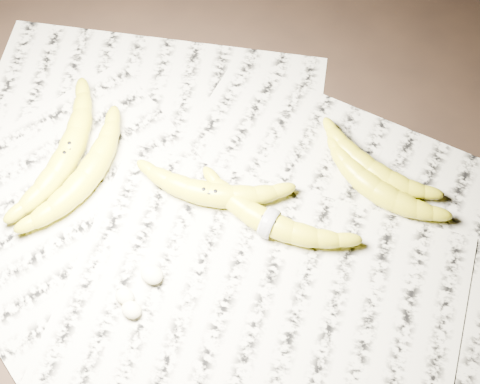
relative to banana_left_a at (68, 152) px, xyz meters
The scene contains 12 objects.
ground 0.27m from the banana_left_a, ahead, with size 3.00×3.00×0.00m, color black.
newspaper_patch 0.24m from the banana_left_a, ahead, with size 0.90×0.70×0.01m, color beige.
banana_left_a is the anchor object (origin of this frame).
banana_left_b 0.05m from the banana_left_a, 22.88° to the right, with size 0.21×0.07×0.04m, color gold, non-canonical shape.
banana_center 0.23m from the banana_left_a, 11.70° to the left, with size 0.21×0.06×0.04m, color gold, non-canonical shape.
banana_taped 0.33m from the banana_left_a, ahead, with size 0.22×0.06×0.04m, color gold, non-canonical shape.
banana_upper_a 0.46m from the banana_left_a, 25.98° to the left, with size 0.18×0.06×0.04m, color gold, non-canonical shape.
banana_upper_b 0.47m from the banana_left_a, 21.68° to the left, with size 0.18×0.06×0.04m, color gold, non-canonical shape.
measuring_tape 0.33m from the banana_left_a, ahead, with size 0.05×0.05×0.00m, color white.
flesh_chunk_a 0.24m from the banana_left_a, 24.96° to the right, with size 0.03×0.03×0.02m, color beige.
flesh_chunk_b 0.25m from the banana_left_a, 36.19° to the right, with size 0.03×0.02×0.02m, color beige.
flesh_chunk_c 0.27m from the banana_left_a, 35.79° to the right, with size 0.03×0.02×0.02m, color beige.
Camera 1 is at (0.22, -0.34, 0.91)m, focal length 50.00 mm.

